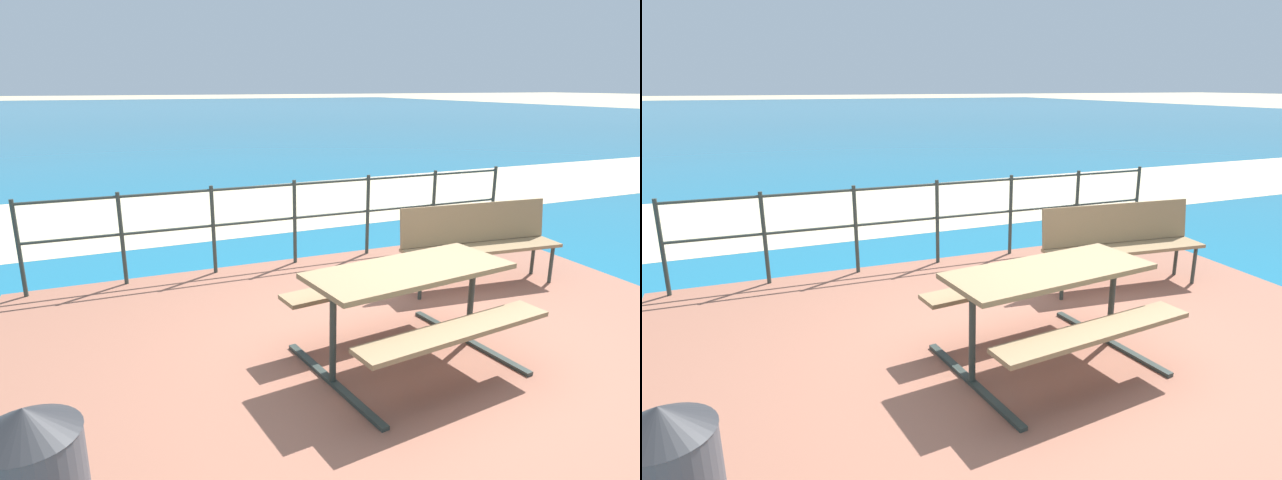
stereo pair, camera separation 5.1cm
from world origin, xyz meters
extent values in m
plane|color=tan|center=(0.00, 0.00, 0.00)|extent=(240.00, 240.00, 0.00)
cube|color=#935B47|center=(0.00, 0.00, 0.03)|extent=(6.40, 5.20, 0.06)
cube|color=#196B8E|center=(0.00, 40.00, 0.01)|extent=(90.00, 90.00, 0.01)
cube|color=beige|center=(0.00, 5.95, 0.01)|extent=(54.08, 5.31, 0.01)
cube|color=#8C704C|center=(-0.02, -0.20, 0.82)|extent=(1.66, 0.86, 0.04)
cube|color=#8C704C|center=(0.05, -0.72, 0.54)|extent=(1.60, 0.47, 0.04)
cube|color=#8C704C|center=(-0.09, 0.31, 0.54)|extent=(1.60, 0.47, 0.04)
cylinder|color=#2D3833|center=(-0.69, -0.29, 0.44)|extent=(0.06, 0.06, 0.76)
cube|color=#2D3833|center=(-0.69, -0.29, 0.07)|extent=(0.24, 1.30, 0.03)
cylinder|color=#2D3833|center=(0.64, -0.11, 0.44)|extent=(0.06, 0.06, 0.76)
cube|color=#2D3833|center=(0.64, -0.11, 0.07)|extent=(0.24, 1.30, 0.03)
cube|color=#8C704C|center=(1.58, 0.95, 0.49)|extent=(1.78, 0.53, 0.04)
cube|color=#8C704C|center=(1.60, 1.13, 0.72)|extent=(1.76, 0.21, 0.42)
cylinder|color=#2D3833|center=(0.78, 0.86, 0.28)|extent=(0.04, 0.04, 0.43)
cylinder|color=#2D3833|center=(0.80, 1.16, 0.28)|extent=(0.04, 0.04, 0.43)
cylinder|color=#2D3833|center=(2.37, 0.74, 0.28)|extent=(0.04, 0.04, 0.43)
cylinder|color=#2D3833|center=(2.39, 1.04, 0.28)|extent=(0.04, 0.04, 0.43)
cylinder|color=#2D3833|center=(-2.95, 2.45, 0.57)|extent=(0.04, 0.04, 1.02)
cylinder|color=#2D3833|center=(-1.97, 2.45, 0.57)|extent=(0.04, 0.04, 1.02)
cylinder|color=#2D3833|center=(-0.98, 2.45, 0.57)|extent=(0.04, 0.04, 1.02)
cylinder|color=#2D3833|center=(0.00, 2.45, 0.57)|extent=(0.04, 0.04, 1.02)
cylinder|color=#2D3833|center=(0.98, 2.45, 0.57)|extent=(0.04, 0.04, 1.02)
cylinder|color=#2D3833|center=(1.97, 2.45, 0.57)|extent=(0.04, 0.04, 1.02)
cylinder|color=#2D3833|center=(2.95, 2.45, 0.57)|extent=(0.04, 0.04, 1.02)
cylinder|color=#2D3833|center=(0.00, 2.45, 1.03)|extent=(5.90, 0.03, 0.03)
cylinder|color=#2D3833|center=(0.00, 2.45, 0.62)|extent=(5.90, 0.03, 0.03)
cone|color=#262628|center=(-2.48, -1.31, 0.87)|extent=(0.43, 0.43, 0.12)
camera|label=1|loc=(-2.08, -3.49, 2.17)|focal=30.23mm
camera|label=2|loc=(-2.03, -3.51, 2.17)|focal=30.23mm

